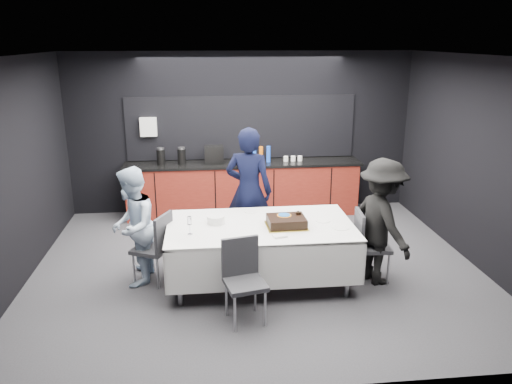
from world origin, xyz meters
TOP-DOWN VIEW (x-y plane):
  - ground at (0.00, 0.00)m, footprint 6.00×6.00m
  - room_shell at (0.00, 0.00)m, footprint 6.04×5.04m
  - kitchenette at (-0.02, 2.22)m, footprint 4.10×0.64m
  - party_table at (0.00, -0.40)m, footprint 2.32×1.32m
  - cake_assembly at (0.31, -0.50)m, footprint 0.50×0.42m
  - plate_stack at (-0.55, -0.30)m, footprint 0.22×0.22m
  - loose_plate_near at (-0.31, -0.78)m, footprint 0.19×0.19m
  - loose_plate_right_a at (0.81, -0.35)m, footprint 0.20×0.20m
  - loose_plate_right_b at (0.97, -0.61)m, footprint 0.22×0.22m
  - loose_plate_far at (-0.07, 0.09)m, footprint 0.18×0.18m
  - fork_pile at (0.18, -0.83)m, footprint 0.18×0.13m
  - champagne_flute at (-0.87, -0.63)m, footprint 0.06×0.06m
  - chair_left at (-1.30, -0.29)m, footprint 0.56×0.56m
  - chair_right at (1.36, -0.48)m, footprint 0.45×0.45m
  - chair_near at (-0.29, -1.25)m, footprint 0.50×0.50m
  - person_center at (-0.05, 0.57)m, footprint 0.78×0.63m
  - person_left at (-1.59, -0.24)m, footprint 0.63×0.78m
  - person_right at (1.51, -0.55)m, footprint 0.85×1.16m

SIDE VIEW (x-z plane):
  - ground at x=0.00m, z-range 0.00..0.00m
  - chair_left at x=-1.30m, z-range 0.07..1.00m
  - chair_right at x=1.36m, z-range 0.07..1.00m
  - chair_near at x=-0.29m, z-range 0.07..1.00m
  - kitchenette at x=-0.02m, z-range -0.48..1.57m
  - party_table at x=0.00m, z-range 0.25..1.03m
  - person_left at x=-1.59m, z-range 0.00..1.51m
  - loose_plate_near at x=-0.31m, z-range 0.78..0.79m
  - loose_plate_right_a at x=0.81m, z-range 0.78..0.79m
  - loose_plate_right_b at x=0.97m, z-range 0.78..0.79m
  - loose_plate_far at x=-0.07m, z-range 0.78..0.79m
  - fork_pile at x=0.18m, z-range 0.78..0.81m
  - person_right at x=1.51m, z-range 0.00..1.61m
  - plate_stack at x=-0.55m, z-range 0.78..0.88m
  - cake_assembly at x=0.31m, z-range 0.76..0.92m
  - person_center at x=-0.05m, z-range 0.00..1.84m
  - champagne_flute at x=-0.87m, z-range 0.83..1.05m
  - room_shell at x=0.00m, z-range 0.45..3.27m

